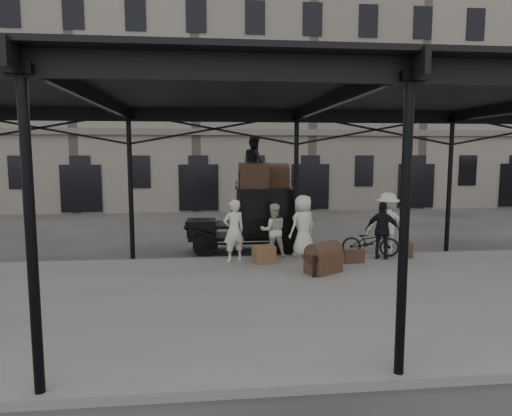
{
  "coord_description": "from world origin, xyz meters",
  "views": [
    {
      "loc": [
        -2.74,
        -11.84,
        3.33
      ],
      "look_at": [
        -1.29,
        1.6,
        1.7
      ],
      "focal_mm": 32.0,
      "sensor_mm": 36.0,
      "label": 1
    }
  ],
  "objects_px": {
    "porter_left": "(234,230)",
    "porter_official": "(383,230)",
    "steamer_trunk_roof_near": "(254,178)",
    "steamer_trunk_platform": "(323,260)",
    "bicycle": "(370,242)",
    "taxi": "(255,217)"
  },
  "relations": [
    {
      "from": "bicycle",
      "to": "porter_left",
      "type": "bearing_deg",
      "value": 105.27
    },
    {
      "from": "steamer_trunk_platform",
      "to": "porter_official",
      "type": "bearing_deg",
      "value": -0.91
    },
    {
      "from": "taxi",
      "to": "porter_official",
      "type": "xyz_separation_m",
      "value": [
        3.64,
        -2.07,
        -0.19
      ]
    },
    {
      "from": "bicycle",
      "to": "steamer_trunk_roof_near",
      "type": "height_order",
      "value": "steamer_trunk_roof_near"
    },
    {
      "from": "porter_official",
      "to": "steamer_trunk_roof_near",
      "type": "xyz_separation_m",
      "value": [
        -3.72,
        1.82,
        1.51
      ]
    },
    {
      "from": "bicycle",
      "to": "steamer_trunk_roof_near",
      "type": "xyz_separation_m",
      "value": [
        -3.49,
        1.44,
        1.92
      ]
    },
    {
      "from": "bicycle",
      "to": "porter_official",
      "type": "bearing_deg",
      "value": -135.72
    },
    {
      "from": "porter_official",
      "to": "bicycle",
      "type": "distance_m",
      "value": 0.61
    },
    {
      "from": "taxi",
      "to": "steamer_trunk_roof_near",
      "type": "height_order",
      "value": "steamer_trunk_roof_near"
    },
    {
      "from": "taxi",
      "to": "porter_official",
      "type": "distance_m",
      "value": 4.19
    },
    {
      "from": "steamer_trunk_roof_near",
      "to": "steamer_trunk_platform",
      "type": "xyz_separation_m",
      "value": [
        1.55,
        -3.21,
        -2.04
      ]
    },
    {
      "from": "bicycle",
      "to": "taxi",
      "type": "bearing_deg",
      "value": 76.52
    },
    {
      "from": "porter_left",
      "to": "bicycle",
      "type": "distance_m",
      "value": 4.27
    },
    {
      "from": "bicycle",
      "to": "steamer_trunk_roof_near",
      "type": "bearing_deg",
      "value": 80.44
    },
    {
      "from": "taxi",
      "to": "porter_official",
      "type": "height_order",
      "value": "taxi"
    },
    {
      "from": "bicycle",
      "to": "steamer_trunk_platform",
      "type": "xyz_separation_m",
      "value": [
        -1.94,
        -1.77,
        -0.11
      ]
    },
    {
      "from": "bicycle",
      "to": "steamer_trunk_roof_near",
      "type": "relative_size",
      "value": 1.82
    },
    {
      "from": "porter_official",
      "to": "steamer_trunk_platform",
      "type": "height_order",
      "value": "porter_official"
    },
    {
      "from": "steamer_trunk_roof_near",
      "to": "bicycle",
      "type": "bearing_deg",
      "value": -25.22
    },
    {
      "from": "taxi",
      "to": "porter_left",
      "type": "distance_m",
      "value": 2.05
    },
    {
      "from": "porter_left",
      "to": "porter_official",
      "type": "bearing_deg",
      "value": 156.59
    },
    {
      "from": "porter_left",
      "to": "porter_official",
      "type": "height_order",
      "value": "porter_left"
    }
  ]
}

